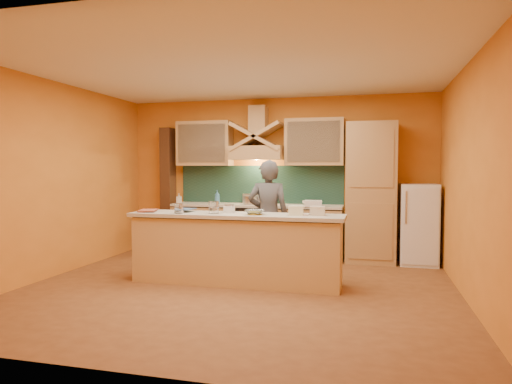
% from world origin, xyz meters
% --- Properties ---
extents(floor, '(5.50, 5.00, 0.01)m').
position_xyz_m(floor, '(0.00, 0.00, 0.00)').
color(floor, brown).
rests_on(floor, ground).
extents(ceiling, '(5.50, 5.00, 0.01)m').
position_xyz_m(ceiling, '(0.00, 0.00, 2.80)').
color(ceiling, white).
rests_on(ceiling, wall_back).
extents(wall_back, '(5.50, 0.02, 2.80)m').
position_xyz_m(wall_back, '(0.00, 2.50, 1.40)').
color(wall_back, orange).
rests_on(wall_back, floor).
extents(wall_front, '(5.50, 0.02, 2.80)m').
position_xyz_m(wall_front, '(0.00, -2.50, 1.40)').
color(wall_front, orange).
rests_on(wall_front, floor).
extents(wall_left, '(0.02, 5.00, 2.80)m').
position_xyz_m(wall_left, '(-2.75, 0.00, 1.40)').
color(wall_left, orange).
rests_on(wall_left, floor).
extents(wall_right, '(0.02, 5.00, 2.80)m').
position_xyz_m(wall_right, '(2.75, 0.00, 1.40)').
color(wall_right, orange).
rests_on(wall_right, floor).
extents(base_cabinet_left, '(1.10, 0.60, 0.86)m').
position_xyz_m(base_cabinet_left, '(-1.25, 2.20, 0.43)').
color(base_cabinet_left, tan).
rests_on(base_cabinet_left, floor).
extents(base_cabinet_right, '(1.10, 0.60, 0.86)m').
position_xyz_m(base_cabinet_right, '(0.65, 2.20, 0.43)').
color(base_cabinet_right, tan).
rests_on(base_cabinet_right, floor).
extents(counter_top, '(3.00, 0.62, 0.04)m').
position_xyz_m(counter_top, '(-0.30, 2.20, 0.90)').
color(counter_top, beige).
rests_on(counter_top, base_cabinet_left).
extents(stove, '(0.60, 0.58, 0.90)m').
position_xyz_m(stove, '(-0.30, 2.20, 0.45)').
color(stove, black).
rests_on(stove, floor).
extents(backsplash, '(3.00, 0.03, 0.70)m').
position_xyz_m(backsplash, '(-0.30, 2.48, 1.25)').
color(backsplash, '#163229').
rests_on(backsplash, wall_back).
extents(range_hood, '(0.92, 0.50, 0.24)m').
position_xyz_m(range_hood, '(-0.30, 2.25, 1.82)').
color(range_hood, tan).
rests_on(range_hood, wall_back).
extents(hood_chimney, '(0.30, 0.30, 0.50)m').
position_xyz_m(hood_chimney, '(-0.30, 2.35, 2.40)').
color(hood_chimney, tan).
rests_on(hood_chimney, wall_back).
extents(upper_cabinet_left, '(1.00, 0.35, 0.80)m').
position_xyz_m(upper_cabinet_left, '(-1.30, 2.33, 2.00)').
color(upper_cabinet_left, tan).
rests_on(upper_cabinet_left, wall_back).
extents(upper_cabinet_right, '(1.00, 0.35, 0.80)m').
position_xyz_m(upper_cabinet_right, '(0.70, 2.33, 2.00)').
color(upper_cabinet_right, tan).
rests_on(upper_cabinet_right, wall_back).
extents(pantry_column, '(0.80, 0.60, 2.30)m').
position_xyz_m(pantry_column, '(1.65, 2.20, 1.15)').
color(pantry_column, tan).
rests_on(pantry_column, floor).
extents(fridge, '(0.58, 0.60, 1.30)m').
position_xyz_m(fridge, '(2.40, 2.20, 0.65)').
color(fridge, white).
rests_on(fridge, floor).
extents(trim_column_left, '(0.20, 0.30, 2.30)m').
position_xyz_m(trim_column_left, '(-2.05, 2.35, 1.15)').
color(trim_column_left, '#472816').
rests_on(trim_column_left, floor).
extents(island_body, '(2.80, 0.55, 0.88)m').
position_xyz_m(island_body, '(-0.10, 0.30, 0.44)').
color(island_body, '#DEB371').
rests_on(island_body, floor).
extents(island_top, '(2.90, 0.62, 0.05)m').
position_xyz_m(island_top, '(-0.10, 0.30, 0.92)').
color(island_top, beige).
rests_on(island_top, island_body).
extents(person, '(0.65, 0.46, 1.67)m').
position_xyz_m(person, '(0.19, 1.01, 0.84)').
color(person, '#4C4C51').
rests_on(person, floor).
extents(pot_large, '(0.27, 0.27, 0.15)m').
position_xyz_m(pot_large, '(-0.39, 2.13, 0.98)').
color(pot_large, '#B0AFB6').
rests_on(pot_large, stove).
extents(pot_small, '(0.22, 0.22, 0.13)m').
position_xyz_m(pot_small, '(-0.21, 2.23, 0.96)').
color(pot_small, '#BBBAC1').
rests_on(pot_small, stove).
extents(soap_bottle_a, '(0.08, 0.08, 0.17)m').
position_xyz_m(soap_bottle_a, '(-1.75, 2.16, 1.01)').
color(soap_bottle_a, silver).
rests_on(soap_bottle_a, counter_top).
extents(soap_bottle_b, '(0.11, 0.11, 0.25)m').
position_xyz_m(soap_bottle_b, '(-0.99, 2.09, 1.04)').
color(soap_bottle_b, teal).
rests_on(soap_bottle_b, counter_top).
extents(bowl_back, '(0.24, 0.24, 0.07)m').
position_xyz_m(bowl_back, '(0.62, 2.28, 0.96)').
color(bowl_back, silver).
rests_on(bowl_back, counter_top).
extents(dish_rack, '(0.31, 0.25, 0.10)m').
position_xyz_m(dish_rack, '(0.72, 2.00, 0.97)').
color(dish_rack, white).
rests_on(dish_rack, counter_top).
extents(book_lower, '(0.30, 0.35, 0.03)m').
position_xyz_m(book_lower, '(-1.48, 0.22, 0.96)').
color(book_lower, '#AF553E').
rests_on(book_lower, island_top).
extents(book_upper, '(0.22, 0.29, 0.02)m').
position_xyz_m(book_upper, '(-0.95, 0.38, 0.98)').
color(book_upper, '#3C5B85').
rests_on(book_upper, island_top).
extents(jar_large, '(0.17, 0.17, 0.17)m').
position_xyz_m(jar_large, '(-0.39, 0.23, 1.03)').
color(jar_large, white).
rests_on(jar_large, island_top).
extents(jar_small, '(0.14, 0.14, 0.13)m').
position_xyz_m(jar_small, '(-0.84, 0.11, 1.01)').
color(jar_small, white).
rests_on(jar_small, island_top).
extents(kitchen_scale, '(0.13, 0.13, 0.10)m').
position_xyz_m(kitchen_scale, '(-0.22, 0.39, 1.00)').
color(kitchen_scale, white).
rests_on(kitchen_scale, island_top).
extents(mixing_bowl, '(0.29, 0.29, 0.06)m').
position_xyz_m(mixing_bowl, '(0.17, 0.25, 0.98)').
color(mixing_bowl, silver).
rests_on(mixing_bowl, island_top).
extents(cloth, '(0.23, 0.18, 0.02)m').
position_xyz_m(cloth, '(0.77, 0.32, 0.95)').
color(cloth, beige).
rests_on(cloth, island_top).
extents(grocery_bag_a, '(0.20, 0.17, 0.12)m').
position_xyz_m(grocery_bag_a, '(0.72, 0.29, 1.01)').
color(grocery_bag_a, '#EBE9C1').
rests_on(grocery_bag_a, island_top).
extents(grocery_bag_b, '(0.20, 0.16, 0.12)m').
position_xyz_m(grocery_bag_b, '(0.99, 0.35, 1.00)').
color(grocery_bag_b, beige).
rests_on(grocery_bag_b, island_top).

